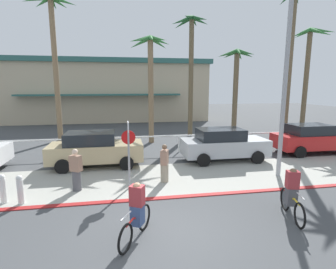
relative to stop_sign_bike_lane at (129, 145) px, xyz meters
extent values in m
plane|color=#424447|center=(0.76, 6.65, -1.68)|extent=(80.00, 80.00, 0.00)
cube|color=#9E9E93|center=(0.76, 0.85, -1.67)|extent=(44.00, 4.00, 0.02)
cube|color=maroon|center=(0.76, -1.15, -1.66)|extent=(44.00, 0.24, 0.03)
cube|color=#BCAD8E|center=(-2.20, 23.91, 1.45)|extent=(23.18, 10.51, 6.25)
cube|color=#2D605B|center=(-2.20, 23.91, 4.82)|extent=(23.78, 11.11, 0.50)
cube|color=#2D605B|center=(-2.20, 18.15, 1.32)|extent=(16.22, 1.20, 0.16)
cylinder|color=white|center=(0.76, 5.15, -0.68)|extent=(22.74, 0.08, 0.08)
cylinder|color=white|center=(-6.06, 5.15, -1.18)|extent=(0.08, 0.08, 1.00)
cylinder|color=white|center=(-3.79, 5.15, -1.18)|extent=(0.08, 0.08, 1.00)
cylinder|color=white|center=(-1.51, 5.15, -1.18)|extent=(0.08, 0.08, 1.00)
cylinder|color=white|center=(0.76, 5.15, -1.18)|extent=(0.08, 0.08, 1.00)
cylinder|color=white|center=(3.04, 5.15, -1.18)|extent=(0.08, 0.08, 1.00)
cylinder|color=white|center=(5.31, 5.15, -1.18)|extent=(0.08, 0.08, 1.00)
cylinder|color=white|center=(7.58, 5.15, -1.18)|extent=(0.08, 0.08, 1.00)
cylinder|color=white|center=(9.86, 5.15, -1.18)|extent=(0.08, 0.08, 1.00)
cylinder|color=white|center=(12.13, 5.15, -1.18)|extent=(0.08, 0.08, 1.00)
cylinder|color=gray|center=(0.00, 0.00, -0.58)|extent=(0.08, 0.08, 2.20)
cube|color=white|center=(0.00, 0.00, 0.70)|extent=(0.04, 0.56, 0.36)
cylinder|color=red|center=(0.00, 0.00, 0.30)|extent=(0.52, 0.03, 0.52)
cylinder|color=white|center=(-4.15, -0.62, -1.25)|extent=(0.20, 0.20, 0.85)
sphere|color=white|center=(-4.15, -0.62, -0.78)|extent=(0.20, 0.20, 0.20)
cylinder|color=white|center=(-3.56, -0.81, -1.25)|extent=(0.20, 0.20, 0.85)
sphere|color=white|center=(-3.56, -0.81, -0.78)|extent=(0.20, 0.20, 0.20)
cylinder|color=#9EA0A5|center=(6.41, 0.31, 2.07)|extent=(0.18, 0.18, 7.50)
cylinder|color=#846B4C|center=(-4.58, 10.10, 3.13)|extent=(0.36, 0.36, 9.62)
cone|color=#387F3D|center=(-3.77, 10.10, 7.72)|extent=(1.72, 0.32, 0.74)
cone|color=#387F3D|center=(-4.14, 10.54, 7.73)|extent=(1.18, 1.18, 0.72)
cone|color=#387F3D|center=(-4.58, 10.92, 7.77)|extent=(0.32, 1.69, 0.66)
cone|color=#387F3D|center=(-5.23, 10.75, 7.77)|extent=(1.56, 1.56, 0.64)
cylinder|color=#846B4C|center=(1.79, 8.28, 1.80)|extent=(0.36, 0.36, 6.96)
cone|color=#387F3D|center=(2.41, 8.28, 5.08)|extent=(1.35, 0.32, 0.70)
cone|color=#387F3D|center=(2.42, 8.91, 5.04)|extent=(1.55, 1.55, 0.79)
cone|color=#387F3D|center=(1.79, 8.97, 5.05)|extent=(0.32, 1.49, 0.76)
cone|color=#387F3D|center=(1.16, 8.90, 5.02)|extent=(1.55, 1.55, 0.82)
cone|color=#387F3D|center=(1.11, 8.28, 5.14)|extent=(1.42, 0.32, 0.59)
cone|color=#387F3D|center=(1.30, 7.79, 5.10)|extent=(1.25, 1.25, 0.67)
cone|color=#387F3D|center=(1.79, 7.64, 5.11)|extent=(0.32, 1.36, 0.64)
cone|color=#387F3D|center=(2.23, 7.83, 5.14)|extent=(1.17, 1.17, 0.59)
cylinder|color=brown|center=(5.06, 10.17, 2.71)|extent=(0.36, 0.36, 8.78)
cone|color=#235B2D|center=(5.67, 10.17, 6.88)|extent=(1.34, 0.32, 0.75)
cone|color=#235B2D|center=(5.42, 10.81, 6.94)|extent=(1.05, 1.49, 0.64)
cone|color=#235B2D|center=(4.58, 10.99, 6.87)|extent=(1.26, 1.87, 0.79)
cone|color=#235B2D|center=(4.30, 10.17, 6.84)|extent=(1.62, 0.32, 0.84)
cone|color=#235B2D|center=(4.59, 9.37, 6.95)|extent=(1.22, 1.80, 0.63)
cone|color=#235B2D|center=(5.43, 9.52, 6.90)|extent=(1.08, 1.54, 0.73)
cylinder|color=brown|center=(7.93, 8.49, 1.47)|extent=(0.36, 0.36, 6.29)
cone|color=#2D6B33|center=(8.55, 8.49, 4.41)|extent=(1.33, 0.32, 0.71)
cone|color=#2D6B33|center=(8.37, 9.03, 4.37)|extent=(1.19, 1.37, 0.78)
cone|color=#2D6B33|center=(7.75, 9.28, 4.45)|extent=(0.69, 1.71, 0.64)
cone|color=#2D6B33|center=(7.33, 8.78, 4.43)|extent=(1.42, 0.91, 0.67)
cone|color=#2D6B33|center=(7.20, 8.13, 4.40)|extent=(1.68, 1.03, 0.73)
cone|color=#2D6B33|center=(7.80, 7.90, 4.44)|extent=(0.60, 1.33, 0.65)
cone|color=#2D6B33|center=(8.33, 7.99, 4.44)|extent=(1.10, 1.27, 0.65)
cylinder|color=brown|center=(10.89, 6.75, 3.26)|extent=(0.36, 0.36, 9.87)
cylinder|color=brown|center=(13.74, 8.77, 2.31)|extent=(0.36, 0.36, 7.97)
cone|color=#387F3D|center=(14.64, 8.77, 6.13)|extent=(1.86, 0.32, 0.65)
cone|color=#387F3D|center=(14.15, 9.28, 6.12)|extent=(1.12, 1.29, 0.65)
cone|color=#387F3D|center=(13.59, 9.43, 6.11)|extent=(0.64, 1.49, 0.69)
cone|color=#387F3D|center=(13.18, 9.04, 6.06)|extent=(1.36, 0.88, 0.77)
cone|color=#387F3D|center=(13.07, 8.44, 6.10)|extent=(1.55, 0.97, 0.70)
cone|color=#387F3D|center=(13.55, 7.91, 6.05)|extent=(0.72, 1.86, 0.80)
cone|color=#387F3D|center=(14.26, 8.12, 6.10)|extent=(1.32, 1.54, 0.70)
cube|color=tan|center=(-1.47, 3.16, -0.95)|extent=(4.40, 1.80, 0.80)
cube|color=#1E2328|center=(-1.72, 3.16, -0.27)|extent=(2.29, 1.58, 0.56)
cylinder|color=black|center=(-0.06, 4.06, -1.35)|extent=(0.66, 0.22, 0.66)
cylinder|color=black|center=(-0.06, 2.26, -1.35)|extent=(0.66, 0.22, 0.66)
cylinder|color=black|center=(-2.87, 4.06, -1.35)|extent=(0.66, 0.22, 0.66)
cylinder|color=black|center=(-2.87, 2.26, -1.35)|extent=(0.66, 0.22, 0.66)
cube|color=#B2B7BC|center=(5.02, 3.07, -0.95)|extent=(4.40, 1.80, 0.80)
cube|color=#1E2328|center=(4.77, 3.07, -0.27)|extent=(2.29, 1.58, 0.56)
cylinder|color=black|center=(6.43, 3.97, -1.35)|extent=(0.66, 0.22, 0.66)
cylinder|color=black|center=(6.43, 2.17, -1.35)|extent=(0.66, 0.22, 0.66)
cylinder|color=black|center=(3.61, 3.97, -1.35)|extent=(0.66, 0.22, 0.66)
cylinder|color=black|center=(3.61, 2.17, -1.35)|extent=(0.66, 0.22, 0.66)
cube|color=red|center=(10.66, 3.67, -0.95)|extent=(4.40, 1.80, 0.80)
cube|color=#1E2328|center=(10.41, 3.67, -0.27)|extent=(2.29, 1.58, 0.56)
cylinder|color=black|center=(12.06, 4.57, -1.35)|extent=(0.66, 0.22, 0.66)
cylinder|color=black|center=(9.25, 4.57, -1.35)|extent=(0.66, 0.22, 0.66)
cylinder|color=black|center=(9.25, 2.77, -1.35)|extent=(0.66, 0.22, 0.66)
torus|color=black|center=(-0.23, -3.99, -1.35)|extent=(0.40, 0.66, 0.72)
torus|color=black|center=(0.30, -3.03, -1.35)|extent=(0.40, 0.66, 0.72)
cylinder|color=red|center=(0.14, -3.32, -1.20)|extent=(0.38, 0.63, 0.35)
cylinder|color=red|center=(-0.11, -3.78, -1.06)|extent=(0.23, 0.36, 0.07)
cylinder|color=red|center=(0.09, -3.40, -1.13)|extent=(0.05, 0.05, 0.44)
cylinder|color=silver|center=(-0.20, -3.95, -0.80)|extent=(0.27, 0.46, 0.04)
cube|color=#384C7A|center=(0.09, -3.40, -1.07)|extent=(0.40, 0.42, 0.52)
cube|color=#A33338|center=(0.09, -3.40, -0.55)|extent=(0.42, 0.39, 0.52)
sphere|color=#9E7556|center=(0.09, -3.40, -0.32)|extent=(0.22, 0.22, 0.22)
torus|color=black|center=(4.52, -3.69, -1.35)|extent=(0.23, 0.71, 0.72)
torus|color=black|center=(4.78, -2.62, -1.35)|extent=(0.23, 0.71, 0.72)
cylinder|color=gold|center=(4.70, -2.94, -1.20)|extent=(0.21, 0.68, 0.35)
cylinder|color=gold|center=(4.57, -3.45, -1.06)|extent=(0.14, 0.38, 0.07)
cylinder|color=gold|center=(4.68, -3.04, -1.13)|extent=(0.05, 0.05, 0.44)
cylinder|color=silver|center=(4.53, -3.64, -0.80)|extent=(0.15, 0.49, 0.04)
cube|color=#4C4C51|center=(4.68, -3.04, -1.07)|extent=(0.35, 0.38, 0.52)
cube|color=#A33338|center=(4.68, -3.04, -0.55)|extent=(0.39, 0.33, 0.52)
sphere|color=brown|center=(4.68, -3.04, -0.32)|extent=(0.22, 0.22, 0.22)
cylinder|color=gray|center=(1.42, 0.42, -1.30)|extent=(0.42, 0.42, 0.75)
cube|color=#93705B|center=(1.42, 0.42, -0.64)|extent=(0.39, 0.47, 0.58)
sphere|color=brown|center=(1.42, 0.42, -0.21)|extent=(0.21, 0.21, 0.21)
cylinder|color=#4C4C51|center=(-1.93, 0.08, -1.29)|extent=(0.43, 0.43, 0.77)
cube|color=#93705B|center=(-1.93, 0.08, -0.62)|extent=(0.48, 0.42, 0.59)
sphere|color=beige|center=(-1.93, 0.08, -0.19)|extent=(0.21, 0.21, 0.21)
camera|label=1|loc=(-0.24, -9.73, 2.15)|focal=28.39mm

